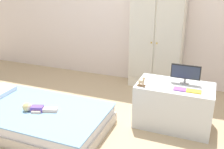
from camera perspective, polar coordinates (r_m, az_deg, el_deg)
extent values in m
cube|color=tan|center=(3.10, -2.40, -11.37)|extent=(10.00, 10.00, 0.02)
cube|color=beige|center=(3.20, -16.74, -9.79)|extent=(1.71, 0.92, 0.12)
cube|color=silver|center=(3.15, -16.95, -8.04)|extent=(1.67, 0.88, 0.11)
cube|color=#7AA8DB|center=(3.12, -17.07, -7.07)|extent=(1.70, 0.91, 0.02)
cube|color=#6B4CB2|center=(3.01, -16.05, -7.17)|extent=(0.15, 0.12, 0.06)
cube|color=beige|center=(2.99, -13.27, -7.37)|extent=(0.16, 0.09, 0.04)
cube|color=beige|center=(2.96, -13.45, -7.69)|extent=(0.16, 0.09, 0.04)
cube|color=beige|center=(3.07, -15.71, -6.99)|extent=(0.10, 0.06, 0.03)
cube|color=beige|center=(2.98, -16.33, -7.94)|extent=(0.10, 0.06, 0.03)
sphere|color=beige|center=(3.04, -17.97, -6.81)|extent=(0.09, 0.09, 0.09)
sphere|color=#E0C67F|center=(3.05, -18.18, -6.76)|extent=(0.10, 0.10, 0.10)
cube|color=white|center=(3.96, 9.76, 7.39)|extent=(0.77, 0.28, 1.47)
cube|color=beige|center=(3.86, 6.48, 7.75)|extent=(0.36, 0.02, 1.21)
cube|color=beige|center=(3.78, 12.18, 7.13)|extent=(0.36, 0.02, 1.21)
sphere|color=gold|center=(3.81, 8.61, 6.91)|extent=(0.02, 0.02, 0.02)
sphere|color=gold|center=(3.79, 9.80, 6.78)|extent=(0.02, 0.02, 0.02)
cube|color=silver|center=(3.07, 13.33, -6.63)|extent=(0.84, 0.48, 0.51)
cylinder|color=#99999E|center=(3.03, 15.60, -1.81)|extent=(0.10, 0.10, 0.01)
cylinder|color=#99999E|center=(3.02, 15.66, -1.29)|extent=(0.02, 0.02, 0.05)
cube|color=black|center=(2.99, 15.85, 0.57)|extent=(0.32, 0.02, 0.16)
cube|color=#28334C|center=(2.97, 15.82, 0.48)|extent=(0.30, 0.01, 0.14)
cube|color=#8E6642|center=(2.89, 6.48, -2.31)|extent=(0.09, 0.01, 0.01)
cube|color=#8E6642|center=(2.86, 6.34, -2.51)|extent=(0.09, 0.01, 0.01)
cube|color=#D1B289|center=(2.86, 6.45, -1.59)|extent=(0.06, 0.03, 0.03)
cylinder|color=#D1B289|center=(2.87, 6.89, -2.10)|extent=(0.01, 0.01, 0.02)
cylinder|color=#D1B289|center=(2.85, 6.79, -2.23)|extent=(0.01, 0.01, 0.02)
cylinder|color=#D1B289|center=(2.88, 6.07, -1.98)|extent=(0.01, 0.01, 0.02)
cylinder|color=#D1B289|center=(2.86, 5.96, -2.11)|extent=(0.01, 0.01, 0.02)
cylinder|color=#D1B289|center=(2.84, 6.97, -1.18)|extent=(0.02, 0.02, 0.02)
sphere|color=#D1B289|center=(2.83, 6.99, -0.83)|extent=(0.03, 0.03, 0.03)
cube|color=#8E51B2|center=(2.86, 14.66, -3.13)|extent=(0.13, 0.10, 0.01)
cube|color=gold|center=(2.85, 17.50, -3.51)|extent=(0.15, 0.09, 0.01)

